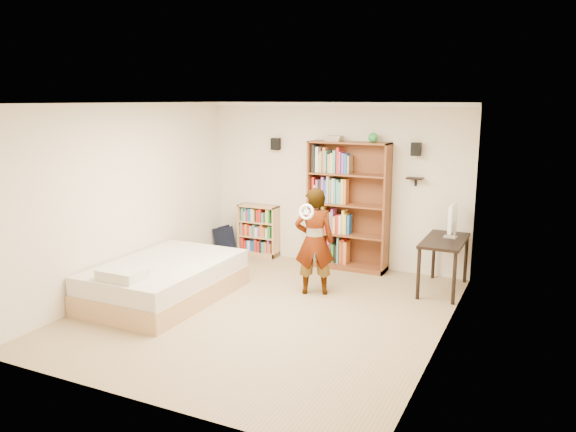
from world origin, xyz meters
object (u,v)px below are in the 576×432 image
low_bookshelf (259,231)px  daybed (165,276)px  tall_bookshelf (348,206)px  computer_desk (443,265)px  person (314,241)px

low_bookshelf → daybed: size_ratio=0.41×
tall_bookshelf → daybed: tall_bookshelf is taller
low_bookshelf → tall_bookshelf: bearing=-1.9°
daybed → tall_bookshelf: bearing=53.7°
daybed → computer_desk: bearing=30.3°
daybed → low_bookshelf: bearing=87.2°
low_bookshelf → person: size_ratio=0.59×
computer_desk → person: (-1.65, -0.92, 0.39)m
computer_desk → daybed: bearing=-149.7°
low_bookshelf → person: person is taller
computer_desk → person: size_ratio=0.73×
low_bookshelf → daybed: (-0.12, -2.52, -0.13)m
tall_bookshelf → daybed: bearing=-126.3°
low_bookshelf → person: bearing=-40.4°
tall_bookshelf → person: (-0.01, -1.37, -0.27)m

